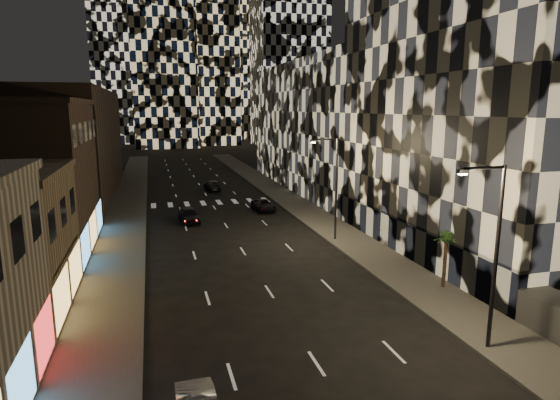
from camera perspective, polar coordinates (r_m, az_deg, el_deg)
sidewalk_left at (r=58.96m, az=-18.08°, el=-0.75°), size 4.00×120.00×0.15m
sidewalk_right at (r=61.27m, az=0.92°, el=0.24°), size 4.00×120.00×0.15m
curb_left at (r=58.89m, az=-16.05°, el=-0.65°), size 0.20×120.00×0.15m
curb_right at (r=60.72m, az=-0.99°, el=0.14°), size 0.20×120.00×0.15m
retail_brown at (r=42.82m, az=-28.88°, el=2.13°), size 10.00×15.00×12.00m
retail_filler_left at (r=68.63m, az=-23.96°, el=6.30°), size 10.00×40.00×14.00m
midrise_right at (r=42.00m, az=24.81°, el=9.21°), size 16.00×25.00×22.00m
midrise_base at (r=38.89m, az=14.90°, el=-4.42°), size 0.60×25.00×3.00m
midrise_filler_right at (r=70.15m, az=7.26°, el=8.89°), size 16.00×40.00×18.00m
streetlight_near at (r=24.25m, az=24.51°, el=-5.05°), size 2.55×0.25×9.00m
streetlight_far at (r=41.19m, az=6.57°, el=2.24°), size 2.55×0.25×9.00m
car_dark_midlane at (r=49.40m, az=-11.05°, el=-1.81°), size 2.33×4.72×1.55m
car_dark_oncoming at (r=68.29m, az=-8.25°, el=1.79°), size 2.23×4.88×1.38m
car_dark_rightlane at (r=54.02m, az=-2.06°, el=-0.65°), size 2.30×4.64×1.27m
palm_tree at (r=32.13m, az=19.61°, el=-4.78°), size 1.91×1.87×3.73m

